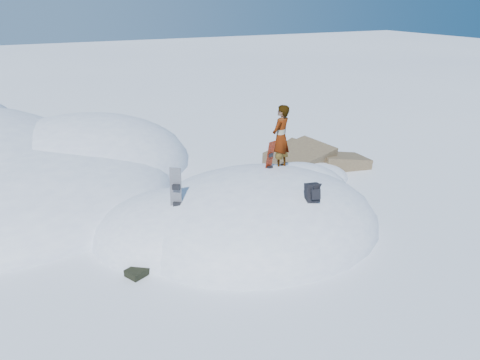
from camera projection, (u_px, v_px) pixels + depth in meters
name	position (u px, v px, depth m)	size (l,w,h in m)	color
ground	(258.00, 226.00, 13.05)	(120.00, 120.00, 0.00)	white
snow_mound	(248.00, 224.00, 13.18)	(8.00, 6.00, 3.00)	white
rock_outcrop	(308.00, 171.00, 17.09)	(4.68, 4.41, 1.68)	brown
snowboard_red	(269.00, 163.00, 13.23)	(0.31, 0.30, 1.32)	red
snowboard_dark	(176.00, 197.00, 11.67)	(0.32, 0.31, 1.56)	black
backpack	(313.00, 193.00, 11.54)	(0.40, 0.44, 0.55)	black
gear_pile	(141.00, 269.00, 10.80)	(0.79, 0.62, 0.21)	black
person	(281.00, 137.00, 13.36)	(0.69, 0.45, 1.88)	slate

